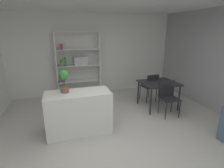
# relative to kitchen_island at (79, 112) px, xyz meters

# --- Properties ---
(ground_plane) EXTENTS (8.57, 8.57, 0.00)m
(ground_plane) POSITION_rel_kitchen_island_xyz_m (0.58, -0.55, -0.45)
(ground_plane) COLOR beige
(back_partition) EXTENTS (6.24, 0.06, 2.71)m
(back_partition) POSITION_rel_kitchen_island_xyz_m (0.58, 2.53, 0.91)
(back_partition) COLOR silver
(back_partition) RESTS_ON ground_plane
(kitchen_island) EXTENTS (1.33, 0.61, 0.89)m
(kitchen_island) POSITION_rel_kitchen_island_xyz_m (0.00, 0.00, 0.00)
(kitchen_island) COLOR silver
(kitchen_island) RESTS_ON ground_plane
(potted_plant_on_island) EXTENTS (0.20, 0.20, 0.46)m
(potted_plant_on_island) POSITION_rel_kitchen_island_xyz_m (-0.25, 0.07, 0.73)
(potted_plant_on_island) COLOR brown
(potted_plant_on_island) RESTS_ON kitchen_island
(open_bookshelf) EXTENTS (1.38, 0.36, 2.11)m
(open_bookshelf) POSITION_rel_kitchen_island_xyz_m (0.22, 2.23, 0.61)
(open_bookshelf) COLOR white
(open_bookshelf) RESTS_ON ground_plane
(dining_table) EXTENTS (0.98, 0.87, 0.75)m
(dining_table) POSITION_rel_kitchen_island_xyz_m (2.29, 0.63, 0.22)
(dining_table) COLOR #232328
(dining_table) RESTS_ON ground_plane
(dining_chair_near) EXTENTS (0.46, 0.45, 0.88)m
(dining_chair_near) POSITION_rel_kitchen_island_xyz_m (2.29, 0.17, 0.09)
(dining_chair_near) COLOR #232328
(dining_chair_near) RESTS_ON ground_plane
(dining_chair_far) EXTENTS (0.45, 0.49, 0.88)m
(dining_chair_far) POSITION_rel_kitchen_island_xyz_m (2.30, 1.09, 0.08)
(dining_chair_far) COLOR #232328
(dining_chair_far) RESTS_ON ground_plane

